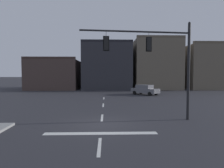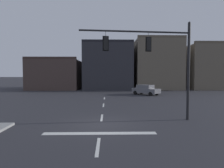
# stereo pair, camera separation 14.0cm
# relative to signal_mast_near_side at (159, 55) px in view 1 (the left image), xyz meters

# --- Properties ---
(ground_plane) EXTENTS (400.00, 400.00, 0.00)m
(ground_plane) POSITION_rel_signal_mast_near_side_xyz_m (-4.04, -0.95, -4.69)
(ground_plane) COLOR #2B2B30
(stop_bar_paint) EXTENTS (6.40, 0.50, 0.01)m
(stop_bar_paint) POSITION_rel_signal_mast_near_side_xyz_m (-4.04, -2.95, -4.69)
(stop_bar_paint) COLOR silver
(stop_bar_paint) RESTS_ON ground
(lane_centreline) EXTENTS (0.16, 26.40, 0.01)m
(lane_centreline) POSITION_rel_signal_mast_near_side_xyz_m (-4.04, 1.05, -4.69)
(lane_centreline) COLOR silver
(lane_centreline) RESTS_ON ground
(signal_mast_near_side) EXTENTS (7.86, 0.93, 7.08)m
(signal_mast_near_side) POSITION_rel_signal_mast_near_side_xyz_m (0.00, 0.00, 0.00)
(signal_mast_near_side) COLOR black
(signal_mast_near_side) RESTS_ON ground
(car_lot_nearside) EXTENTS (4.34, 4.43, 1.61)m
(car_lot_nearside) POSITION_rel_signal_mast_near_side_xyz_m (2.48, 17.29, -3.83)
(car_lot_nearside) COLOR slate
(car_lot_nearside) RESTS_ON ground
(building_row) EXTENTS (44.00, 13.31, 11.02)m
(building_row) POSITION_rel_signal_mast_near_side_xyz_m (3.29, 31.17, -0.03)
(building_row) COLOR #473833
(building_row) RESTS_ON ground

